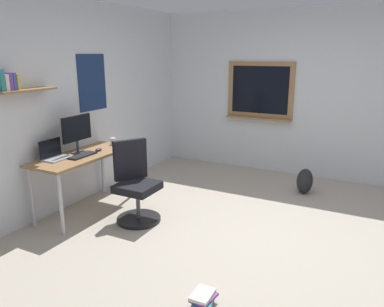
% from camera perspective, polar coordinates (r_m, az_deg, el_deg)
% --- Properties ---
extents(ground_plane, '(5.20, 5.20, 0.00)m').
position_cam_1_polar(ground_plane, '(4.22, 9.23, -12.35)').
color(ground_plane, '#ADA393').
rests_on(ground_plane, ground).
extents(wall_back, '(5.00, 0.30, 2.60)m').
position_cam_1_polar(wall_back, '(5.08, -17.53, 7.32)').
color(wall_back, silver).
rests_on(wall_back, ground).
extents(wall_right, '(0.22, 5.00, 2.60)m').
position_cam_1_polar(wall_right, '(6.17, 16.78, 8.62)').
color(wall_right, silver).
rests_on(wall_right, ground).
extents(desk, '(1.33, 0.57, 0.74)m').
position_cam_1_polar(desk, '(4.74, -16.38, -1.10)').
color(desk, '#997047').
rests_on(desk, ground).
extents(office_chair, '(0.56, 0.57, 0.95)m').
position_cam_1_polar(office_chair, '(4.45, -8.64, -5.06)').
color(office_chair, black).
rests_on(office_chair, ground).
extents(laptop, '(0.31, 0.21, 0.23)m').
position_cam_1_polar(laptop, '(4.60, -20.31, -0.12)').
color(laptop, '#ADAFB5').
rests_on(laptop, desk).
extents(monitor_primary, '(0.46, 0.17, 0.46)m').
position_cam_1_polar(monitor_primary, '(4.75, -17.22, 3.26)').
color(monitor_primary, '#38383D').
rests_on(monitor_primary, desk).
extents(keyboard, '(0.37, 0.13, 0.02)m').
position_cam_1_polar(keyboard, '(4.62, -16.39, -0.29)').
color(keyboard, black).
rests_on(keyboard, desk).
extents(computer_mouse, '(0.10, 0.06, 0.03)m').
position_cam_1_polar(computer_mouse, '(4.82, -14.12, 0.57)').
color(computer_mouse, '#262628').
rests_on(computer_mouse, desk).
extents(coffee_mug, '(0.08, 0.08, 0.09)m').
position_cam_1_polar(coffee_mug, '(5.10, -11.99, 1.84)').
color(coffee_mug, silver).
rests_on(coffee_mug, desk).
extents(backpack, '(0.32, 0.22, 0.35)m').
position_cam_1_polar(backpack, '(5.54, 16.87, -4.05)').
color(backpack, '#232328').
rests_on(backpack, ground).
extents(book_stack_on_floor, '(0.26, 0.20, 0.11)m').
position_cam_1_polar(book_stack_on_floor, '(3.15, 1.66, -21.47)').
color(book_stack_on_floor, '#C63833').
rests_on(book_stack_on_floor, ground).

